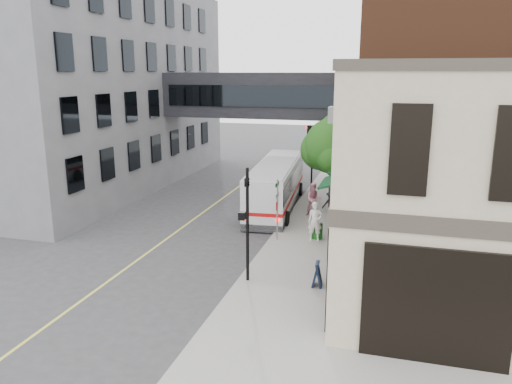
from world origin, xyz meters
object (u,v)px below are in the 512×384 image
Objects in this scene: newspaper_box at (317,231)px; sandwich_board at (317,274)px; bus at (276,183)px; pedestrian_c at (331,205)px; pedestrian_a at (315,221)px; pedestrian_b at (314,199)px.

sandwich_board reaches higher than newspaper_box.
bus is 12.97× the size of newspaper_box.
newspaper_box is (-0.20, -3.58, -0.40)m from pedestrian_c.
pedestrian_a is (3.28, -5.68, -0.43)m from bus.
sandwich_board is at bearing -61.00° from newspaper_box.
pedestrian_c is at bearing 76.48° from pedestrian_a.
pedestrian_c is 3.61m from newspaper_box.
pedestrian_c is 9.06m from sandwich_board.
pedestrian_b is 9.55m from sandwich_board.
pedestrian_a is 1.02× the size of pedestrian_b.
pedestrian_c is at bearing -34.99° from pedestrian_b.
pedestrian_b is at bearing 176.07° from pedestrian_c.
pedestrian_b is 1.16× the size of pedestrian_c.
newspaper_box is at bearing 63.31° from pedestrian_a.
sandwich_board is at bearing -89.31° from pedestrian_a.
pedestrian_b reaches higher than sandwich_board.
pedestrian_c reaches higher than sandwich_board.
pedestrian_a reaches higher than newspaper_box.
pedestrian_b is at bearing 121.99° from newspaper_box.
bus reaches higher than sandwich_board.
pedestrian_a is 3.84m from pedestrian_c.
sandwich_board is (0.92, -5.20, -0.47)m from pedestrian_a.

